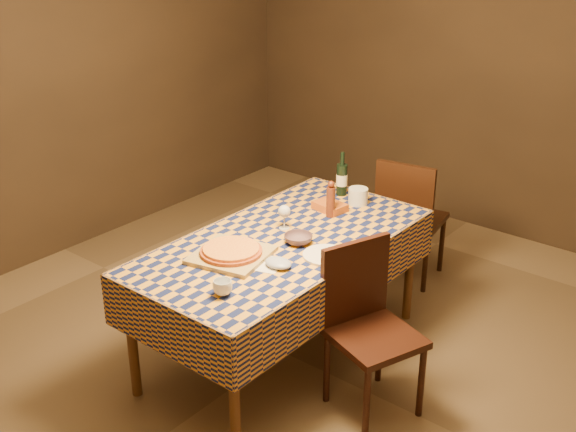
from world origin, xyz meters
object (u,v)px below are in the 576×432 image
(dining_table, at_px, (283,251))
(pizza, at_px, (231,250))
(wine_bottle, at_px, (342,179))
(cutting_board, at_px, (231,255))
(white_plate, at_px, (326,255))
(chair_far, at_px, (409,214))
(chair_right, at_px, (366,319))
(bowl, at_px, (298,239))

(dining_table, height_order, pizza, pizza)
(dining_table, height_order, wine_bottle, wine_bottle)
(cutting_board, bearing_deg, wine_bottle, 93.00)
(cutting_board, relative_size, white_plate, 1.48)
(chair_far, bearing_deg, wine_bottle, -115.31)
(cutting_board, height_order, chair_far, chair_far)
(pizza, xyz_separation_m, chair_right, (0.71, 0.28, -0.29))
(dining_table, distance_m, cutting_board, 0.36)
(pizza, height_order, white_plate, pizza)
(chair_right, bearing_deg, bowl, 170.47)
(bowl, distance_m, white_plate, 0.23)
(cutting_board, bearing_deg, dining_table, 77.52)
(cutting_board, xyz_separation_m, chair_right, (0.71, 0.28, -0.26))
(wine_bottle, relative_size, chair_far, 0.31)
(wine_bottle, distance_m, chair_right, 1.19)
(white_plate, bearing_deg, chair_right, -9.81)
(chair_far, bearing_deg, pizza, -96.25)
(pizza, height_order, chair_far, chair_far)
(dining_table, bearing_deg, white_plate, -2.73)
(dining_table, relative_size, white_plate, 7.15)
(cutting_board, xyz_separation_m, pizza, (0.00, 0.00, 0.03))
(pizza, distance_m, wine_bottle, 1.12)
(chair_far, bearing_deg, cutting_board, -96.25)
(dining_table, bearing_deg, cutting_board, -102.48)
(pizza, bearing_deg, bowl, 64.40)
(white_plate, distance_m, chair_far, 1.33)
(pizza, relative_size, chair_far, 0.44)
(pizza, relative_size, chair_right, 0.44)
(wine_bottle, bearing_deg, chair_right, -47.72)
(white_plate, xyz_separation_m, chair_right, (0.31, -0.05, -0.25))
(wine_bottle, bearing_deg, bowl, -72.76)
(chair_far, relative_size, chair_right, 1.00)
(white_plate, relative_size, chair_right, 0.28)
(dining_table, bearing_deg, chair_right, -6.23)
(dining_table, bearing_deg, bowl, 11.70)
(white_plate, bearing_deg, wine_bottle, 120.02)
(chair_far, bearing_deg, dining_table, -94.53)
(bowl, bearing_deg, chair_right, -9.53)
(bowl, bearing_deg, chair_far, 89.90)
(dining_table, distance_m, white_plate, 0.33)
(bowl, bearing_deg, dining_table, -168.30)
(cutting_board, relative_size, wine_bottle, 1.31)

